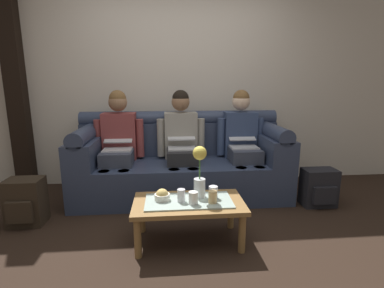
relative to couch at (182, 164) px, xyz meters
The scene contains 16 objects.
ground_plane 1.23m from the couch, 90.00° to the right, with size 14.00×14.00×0.00m, color black.
back_wall_patterned 1.20m from the couch, 90.00° to the left, with size 6.00×0.12×2.90m, color beige.
timber_pillar 2.26m from the couch, 168.07° to the left, with size 0.20×0.20×2.90m, color black.
couch is the anchor object (origin of this frame).
person_left 0.77m from the couch, behind, with size 0.56×0.67×1.22m.
person_middle 0.29m from the couch, 90.00° to the right, with size 0.56×0.67×1.22m.
person_right 0.77m from the couch, ahead, with size 0.56×0.67×1.22m.
coffee_table 1.08m from the couch, 90.00° to the right, with size 0.90×0.49×0.37m.
flower_vase 1.04m from the couch, 84.58° to the right, with size 0.11×0.11×0.44m.
snack_bowl 1.07m from the couch, 101.55° to the right, with size 0.13×0.13×0.10m.
cup_near_left 1.16m from the couch, 80.72° to the right, with size 0.07×0.07×0.10m, color #DBB77A.
cup_near_right 1.07m from the couch, 78.82° to the right, with size 0.07×0.07×0.10m, color silver.
cup_far_center 1.15m from the couch, 88.48° to the right, with size 0.07×0.07×0.10m, color white.
cup_far_left 1.10m from the couch, 93.19° to the right, with size 0.06×0.06×0.10m, color silver.
backpack_right 1.54m from the couch, 18.56° to the right, with size 0.35×0.26×0.40m.
backpack_left 1.62m from the couch, 156.84° to the right, with size 0.32×0.28×0.44m.
Camera 1 is at (-0.17, -2.09, 1.30)m, focal length 26.91 mm.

